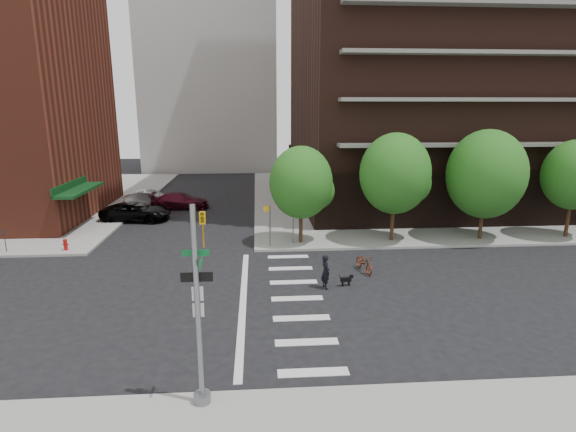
{
  "coord_description": "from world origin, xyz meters",
  "views": [
    {
      "loc": [
        1.21,
        -19.27,
        8.66
      ],
      "look_at": [
        3.0,
        6.0,
        2.5
      ],
      "focal_mm": 28.0,
      "sensor_mm": 36.0,
      "label": 1
    }
  ],
  "objects_px": {
    "parked_car_silver": "(151,199)",
    "fire_hydrant": "(65,244)",
    "traffic_signal": "(200,323)",
    "parked_car_maroon": "(180,201)",
    "scooter": "(364,263)",
    "dog_walker": "(326,272)",
    "parked_car_black": "(136,212)"
  },
  "relations": [
    {
      "from": "parked_car_silver",
      "to": "dog_walker",
      "type": "distance_m",
      "value": 23.24
    },
    {
      "from": "traffic_signal",
      "to": "parked_car_maroon",
      "type": "distance_m",
      "value": 27.67
    },
    {
      "from": "traffic_signal",
      "to": "parked_car_maroon",
      "type": "relative_size",
      "value": 1.21
    },
    {
      "from": "traffic_signal",
      "to": "dog_walker",
      "type": "xyz_separation_m",
      "value": [
        4.96,
        8.64,
        -1.85
      ]
    },
    {
      "from": "fire_hydrant",
      "to": "parked_car_maroon",
      "type": "xyz_separation_m",
      "value": [
        5.0,
        11.84,
        0.17
      ]
    },
    {
      "from": "parked_car_maroon",
      "to": "scooter",
      "type": "bearing_deg",
      "value": -141.54
    },
    {
      "from": "parked_car_silver",
      "to": "traffic_signal",
      "type": "bearing_deg",
      "value": -161.61
    },
    {
      "from": "parked_car_maroon",
      "to": "dog_walker",
      "type": "height_order",
      "value": "dog_walker"
    },
    {
      "from": "parked_car_maroon",
      "to": "parked_car_silver",
      "type": "height_order",
      "value": "parked_car_silver"
    },
    {
      "from": "parked_car_black",
      "to": "dog_walker",
      "type": "height_order",
      "value": "dog_walker"
    },
    {
      "from": "fire_hydrant",
      "to": "scooter",
      "type": "relative_size",
      "value": 0.4
    },
    {
      "from": "fire_hydrant",
      "to": "dog_walker",
      "type": "height_order",
      "value": "dog_walker"
    },
    {
      "from": "traffic_signal",
      "to": "fire_hydrant",
      "type": "distance_m",
      "value": 18.42
    },
    {
      "from": "parked_car_silver",
      "to": "dog_walker",
      "type": "height_order",
      "value": "dog_walker"
    },
    {
      "from": "scooter",
      "to": "parked_car_silver",
      "type": "bearing_deg",
      "value": 118.51
    },
    {
      "from": "fire_hydrant",
      "to": "dog_walker",
      "type": "relative_size",
      "value": 0.43
    },
    {
      "from": "traffic_signal",
      "to": "dog_walker",
      "type": "distance_m",
      "value": 10.14
    },
    {
      "from": "parked_car_silver",
      "to": "fire_hydrant",
      "type": "bearing_deg",
      "value": 172.84
    },
    {
      "from": "dog_walker",
      "to": "scooter",
      "type": "bearing_deg",
      "value": -64.25
    },
    {
      "from": "fire_hydrant",
      "to": "parked_car_black",
      "type": "relative_size",
      "value": 0.14
    },
    {
      "from": "parked_car_maroon",
      "to": "scooter",
      "type": "height_order",
      "value": "parked_car_maroon"
    },
    {
      "from": "parked_car_maroon",
      "to": "parked_car_silver",
      "type": "xyz_separation_m",
      "value": [
        -2.7,
        0.97,
        0.01
      ]
    },
    {
      "from": "parked_car_maroon",
      "to": "traffic_signal",
      "type": "bearing_deg",
      "value": -168.29
    },
    {
      "from": "parked_car_silver",
      "to": "dog_walker",
      "type": "relative_size",
      "value": 2.62
    },
    {
      "from": "traffic_signal",
      "to": "parked_car_black",
      "type": "bearing_deg",
      "value": 108.6
    },
    {
      "from": "parked_car_black",
      "to": "parked_car_silver",
      "type": "bearing_deg",
      "value": 4.73
    },
    {
      "from": "parked_car_black",
      "to": "parked_car_maroon",
      "type": "bearing_deg",
      "value": -28.21
    },
    {
      "from": "traffic_signal",
      "to": "parked_car_silver",
      "type": "relative_size",
      "value": 1.34
    },
    {
      "from": "traffic_signal",
      "to": "parked_car_maroon",
      "type": "bearing_deg",
      "value": 100.5
    },
    {
      "from": "dog_walker",
      "to": "traffic_signal",
      "type": "bearing_deg",
      "value": 134.61
    },
    {
      "from": "parked_car_black",
      "to": "fire_hydrant",
      "type": "bearing_deg",
      "value": 168.06
    },
    {
      "from": "fire_hydrant",
      "to": "parked_car_maroon",
      "type": "bearing_deg",
      "value": 67.11
    }
  ]
}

